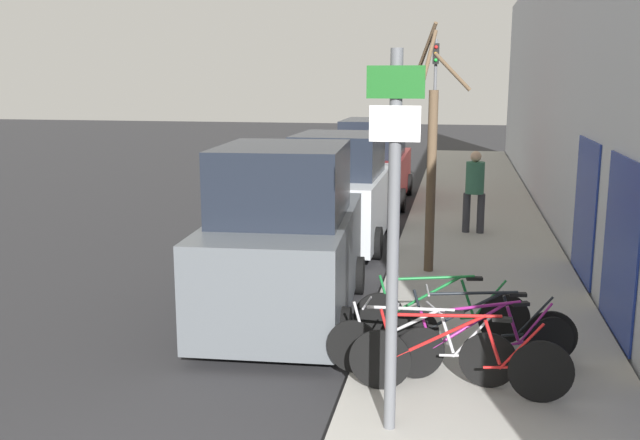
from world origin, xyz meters
name	(u,v)px	position (x,y,z in m)	size (l,w,h in m)	color
ground_plane	(353,243)	(0.00, 11.20, 0.00)	(80.00, 80.00, 0.00)	#28282B
sidewalk_curb	(475,219)	(2.60, 14.00, 0.07)	(3.20, 32.00, 0.15)	#9E9B93
building_facade	(559,88)	(4.35, 13.93, 3.23)	(0.23, 32.00, 6.50)	#B2B7C1
signpost	(393,232)	(1.57, 2.88, 2.08)	(0.51, 0.13, 3.56)	#595B60
bicycle_0	(459,360)	(2.21, 3.73, 0.54)	(2.33, 0.44, 0.92)	black
bicycle_1	(419,348)	(1.78, 4.06, 0.52)	(2.10, 0.44, 0.86)	black
bicycle_2	(486,342)	(2.51, 4.41, 0.51)	(2.04, 0.90, 0.83)	black
bicycle_3	(481,330)	(2.47, 4.76, 0.52)	(2.23, 0.44, 0.87)	black
bicycle_4	(442,314)	(1.99, 5.25, 0.53)	(2.20, 0.51, 0.89)	black
parked_car_0	(285,242)	(-0.27, 6.21, 1.14)	(2.32, 4.29, 2.54)	#51565B
parked_car_1	(339,193)	(-0.30, 11.19, 1.06)	(2.11, 4.26, 2.32)	#B2B7BC
parked_car_2	(373,166)	(-0.18, 16.28, 1.04)	(2.02, 4.59, 2.33)	maroon
pedestrian_near	(475,186)	(2.50, 12.03, 1.17)	(0.46, 0.39, 1.77)	#333338
street_tree	(431,164)	(1.69, 8.70, 2.01)	(1.07, 1.72, 4.20)	brown
traffic_light	(435,91)	(1.32, 20.09, 3.03)	(0.20, 0.30, 4.50)	#595B60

